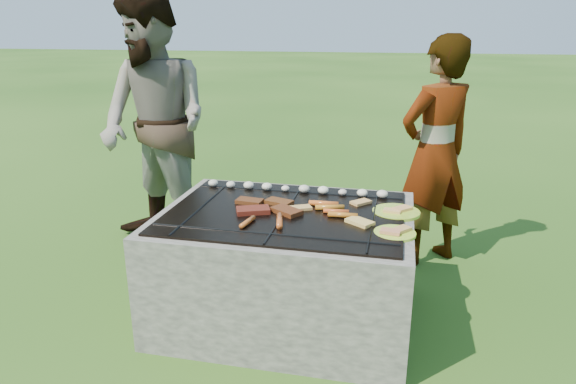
% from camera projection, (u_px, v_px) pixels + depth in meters
% --- Properties ---
extents(lawn, '(60.00, 60.00, 0.00)m').
position_uv_depth(lawn, '(286.00, 314.00, 2.85)').
color(lawn, '#1D4411').
rests_on(lawn, ground).
extents(fire_pit, '(1.30, 1.00, 0.62)m').
position_uv_depth(fire_pit, '(286.00, 268.00, 2.77)').
color(fire_pit, '#A79E94').
rests_on(fire_pit, ground).
extents(mushrooms, '(1.06, 0.06, 0.04)m').
position_uv_depth(mushrooms, '(297.00, 188.00, 2.96)').
color(mushrooms, beige).
rests_on(mushrooms, fire_pit).
extents(pork_slabs, '(0.39, 0.30, 0.02)m').
position_uv_depth(pork_slabs, '(267.00, 207.00, 2.69)').
color(pork_slabs, brown).
rests_on(pork_slabs, fire_pit).
extents(sausages, '(0.54, 0.42, 0.03)m').
position_uv_depth(sausages, '(312.00, 213.00, 2.60)').
color(sausages, orange).
rests_on(sausages, fire_pit).
extents(bread_on_grate, '(0.46, 0.43, 0.02)m').
position_uv_depth(bread_on_grate, '(344.00, 213.00, 2.62)').
color(bread_on_grate, tan).
rests_on(bread_on_grate, fire_pit).
extents(plate_far, '(0.28, 0.28, 0.03)m').
position_uv_depth(plate_far, '(396.00, 212.00, 2.66)').
color(plate_far, '#F6F83B').
rests_on(plate_far, fire_pit).
extents(plate_near, '(0.24, 0.24, 0.03)m').
position_uv_depth(plate_near, '(395.00, 233.00, 2.39)').
color(plate_near, '#F6F73B').
rests_on(plate_near, fire_pit).
extents(cook, '(0.65, 0.62, 1.49)m').
position_uv_depth(cook, '(435.00, 153.00, 3.31)').
color(cook, gray).
rests_on(cook, ground).
extents(bystander, '(1.06, 0.96, 1.76)m').
position_uv_depth(bystander, '(155.00, 125.00, 3.51)').
color(bystander, gray).
rests_on(bystander, ground).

